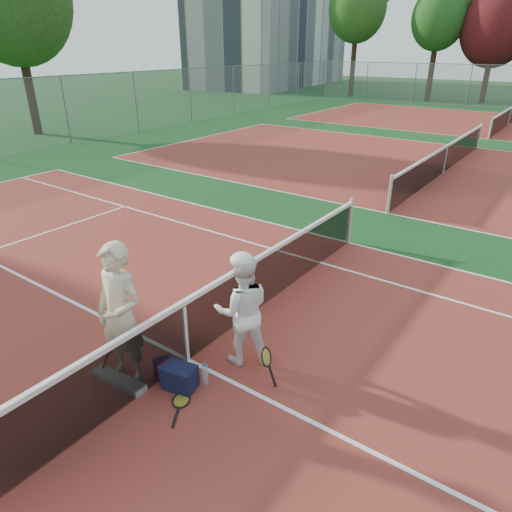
{
  "coord_description": "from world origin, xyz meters",
  "views": [
    {
      "loc": [
        4.04,
        -3.87,
        4.26
      ],
      "look_at": [
        0.0,
        1.75,
        1.05
      ],
      "focal_mm": 32.0,
      "sensor_mm": 36.0,
      "label": 1
    }
  ],
  "objects_px": {
    "apartment_block": "(273,13)",
    "racket_black_held": "(266,367)",
    "racket_red": "(113,355)",
    "sports_bag_navy": "(180,377)",
    "net_main": "(185,331)",
    "racket_spare": "(181,400)",
    "water_bottle": "(205,375)",
    "sports_bag_purple": "(165,371)",
    "player_a": "(121,315)",
    "player_b": "(243,311)"
  },
  "relations": [
    {
      "from": "apartment_block",
      "to": "racket_black_held",
      "type": "distance_m",
      "value": 53.11
    },
    {
      "from": "racket_red",
      "to": "sports_bag_navy",
      "type": "relative_size",
      "value": 1.29
    },
    {
      "from": "net_main",
      "to": "sports_bag_navy",
      "type": "xyz_separation_m",
      "value": [
        0.34,
        -0.49,
        -0.34
      ]
    },
    {
      "from": "racket_spare",
      "to": "water_bottle",
      "type": "xyz_separation_m",
      "value": [
        0.03,
        0.45,
        0.14
      ]
    },
    {
      "from": "racket_red",
      "to": "racket_black_held",
      "type": "distance_m",
      "value": 2.19
    },
    {
      "from": "sports_bag_navy",
      "to": "sports_bag_purple",
      "type": "xyz_separation_m",
      "value": [
        -0.3,
        0.01,
        -0.04
      ]
    },
    {
      "from": "net_main",
      "to": "sports_bag_navy",
      "type": "height_order",
      "value": "net_main"
    },
    {
      "from": "sports_bag_navy",
      "to": "water_bottle",
      "type": "relative_size",
      "value": 1.45
    },
    {
      "from": "net_main",
      "to": "racket_black_held",
      "type": "height_order",
      "value": "net_main"
    },
    {
      "from": "sports_bag_navy",
      "to": "sports_bag_purple",
      "type": "height_order",
      "value": "sports_bag_navy"
    },
    {
      "from": "player_a",
      "to": "racket_red",
      "type": "height_order",
      "value": "player_a"
    },
    {
      "from": "racket_red",
      "to": "racket_black_held",
      "type": "bearing_deg",
      "value": -26.87
    },
    {
      "from": "net_main",
      "to": "apartment_block",
      "type": "relative_size",
      "value": 0.5
    },
    {
      "from": "apartment_block",
      "to": "player_b",
      "type": "height_order",
      "value": "apartment_block"
    },
    {
      "from": "racket_red",
      "to": "racket_black_held",
      "type": "relative_size",
      "value": 0.96
    },
    {
      "from": "player_b",
      "to": "racket_spare",
      "type": "distance_m",
      "value": 1.46
    },
    {
      "from": "player_a",
      "to": "sports_bag_navy",
      "type": "xyz_separation_m",
      "value": [
        0.73,
        0.27,
        -0.85
      ]
    },
    {
      "from": "player_a",
      "to": "racket_black_held",
      "type": "xyz_separation_m",
      "value": [
        1.64,
        1.02,
        -0.74
      ]
    },
    {
      "from": "racket_spare",
      "to": "player_b",
      "type": "bearing_deg",
      "value": -37.26
    },
    {
      "from": "racket_red",
      "to": "sports_bag_purple",
      "type": "distance_m",
      "value": 0.79
    },
    {
      "from": "racket_red",
      "to": "net_main",
      "type": "bearing_deg",
      "value": -6.1
    },
    {
      "from": "racket_black_held",
      "to": "sports_bag_purple",
      "type": "xyz_separation_m",
      "value": [
        -1.2,
        -0.74,
        -0.15
      ]
    },
    {
      "from": "net_main",
      "to": "player_a",
      "type": "distance_m",
      "value": 1.0
    },
    {
      "from": "racket_spare",
      "to": "sports_bag_navy",
      "type": "height_order",
      "value": "sports_bag_navy"
    },
    {
      "from": "apartment_block",
      "to": "racket_red",
      "type": "relative_size",
      "value": 39.37
    },
    {
      "from": "racket_black_held",
      "to": "racket_spare",
      "type": "height_order",
      "value": "racket_black_held"
    },
    {
      "from": "racket_black_held",
      "to": "water_bottle",
      "type": "bearing_deg",
      "value": 26.15
    },
    {
      "from": "player_b",
      "to": "sports_bag_purple",
      "type": "height_order",
      "value": "player_b"
    },
    {
      "from": "player_b",
      "to": "sports_bag_navy",
      "type": "relative_size",
      "value": 3.85
    },
    {
      "from": "apartment_block",
      "to": "racket_spare",
      "type": "distance_m",
      "value": 53.55
    },
    {
      "from": "racket_red",
      "to": "racket_black_held",
      "type": "xyz_separation_m",
      "value": [
        1.92,
        1.04,
        0.01
      ]
    },
    {
      "from": "racket_black_held",
      "to": "sports_bag_navy",
      "type": "relative_size",
      "value": 1.33
    },
    {
      "from": "racket_spare",
      "to": "racket_red",
      "type": "bearing_deg",
      "value": 63.04
    },
    {
      "from": "apartment_block",
      "to": "racket_black_held",
      "type": "height_order",
      "value": "apartment_block"
    },
    {
      "from": "net_main",
      "to": "racket_black_held",
      "type": "bearing_deg",
      "value": 11.49
    },
    {
      "from": "player_a",
      "to": "sports_bag_navy",
      "type": "height_order",
      "value": "player_a"
    },
    {
      "from": "racket_black_held",
      "to": "sports_bag_navy",
      "type": "xyz_separation_m",
      "value": [
        -0.9,
        -0.75,
        -0.12
      ]
    },
    {
      "from": "sports_bag_navy",
      "to": "player_b",
      "type": "bearing_deg",
      "value": 72.71
    },
    {
      "from": "apartment_block",
      "to": "sports_bag_navy",
      "type": "distance_m",
      "value": 53.26
    },
    {
      "from": "player_b",
      "to": "racket_spare",
      "type": "relative_size",
      "value": 2.79
    },
    {
      "from": "racket_red",
      "to": "racket_spare",
      "type": "height_order",
      "value": "racket_red"
    },
    {
      "from": "sports_bag_navy",
      "to": "player_a",
      "type": "bearing_deg",
      "value": -159.61
    },
    {
      "from": "player_a",
      "to": "player_b",
      "type": "height_order",
      "value": "player_a"
    },
    {
      "from": "apartment_block",
      "to": "sports_bag_purple",
      "type": "distance_m",
      "value": 53.1
    },
    {
      "from": "player_a",
      "to": "racket_black_held",
      "type": "distance_m",
      "value": 2.06
    },
    {
      "from": "apartment_block",
      "to": "racket_red",
      "type": "xyz_separation_m",
      "value": [
        27.32,
        -44.79,
        -7.22
      ]
    },
    {
      "from": "player_a",
      "to": "player_b",
      "type": "bearing_deg",
      "value": 45.24
    },
    {
      "from": "sports_bag_navy",
      "to": "water_bottle",
      "type": "distance_m",
      "value": 0.34
    },
    {
      "from": "player_b",
      "to": "racket_spare",
      "type": "height_order",
      "value": "player_b"
    },
    {
      "from": "apartment_block",
      "to": "player_a",
      "type": "distance_m",
      "value": 52.99
    }
  ]
}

